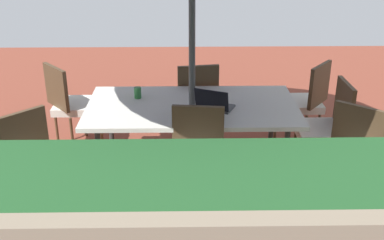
{
  "coord_description": "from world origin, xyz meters",
  "views": [
    {
      "loc": [
        0.07,
        4.19,
        2.46
      ],
      "look_at": [
        0.0,
        0.0,
        0.62
      ],
      "focal_mm": 44.84,
      "sensor_mm": 36.0,
      "label": 1
    }
  ],
  "objects_px": {
    "chair_southeast": "(71,102)",
    "cup": "(138,93)",
    "chair_north": "(196,160)",
    "chair_west": "(327,125)",
    "dining_table": "(192,110)",
    "chair_northeast": "(35,166)",
    "chair_northwest": "(348,159)",
    "chair_south": "(196,99)",
    "chair_southwest": "(305,99)",
    "laptop": "(214,104)"
  },
  "relations": [
    {
      "from": "chair_southeast",
      "to": "laptop",
      "type": "height_order",
      "value": "laptop"
    },
    {
      "from": "chair_southwest",
      "to": "cup",
      "type": "xyz_separation_m",
      "value": [
        1.78,
        0.51,
        0.28
      ]
    },
    {
      "from": "dining_table",
      "to": "chair_northeast",
      "type": "xyz_separation_m",
      "value": [
        1.29,
        0.74,
        -0.17
      ]
    },
    {
      "from": "chair_north",
      "to": "laptop",
      "type": "distance_m",
      "value": 0.65
    },
    {
      "from": "dining_table",
      "to": "chair_south",
      "type": "bearing_deg",
      "value": -94.35
    },
    {
      "from": "chair_west",
      "to": "chair_southeast",
      "type": "relative_size",
      "value": 1.0
    },
    {
      "from": "chair_west",
      "to": "chair_north",
      "type": "xyz_separation_m",
      "value": [
        1.28,
        0.7,
        0.0
      ]
    },
    {
      "from": "chair_northwest",
      "to": "chair_south",
      "type": "xyz_separation_m",
      "value": [
        1.24,
        -1.41,
        0.0
      ]
    },
    {
      "from": "chair_west",
      "to": "chair_northeast",
      "type": "bearing_deg",
      "value": -74.65
    },
    {
      "from": "chair_southwest",
      "to": "laptop",
      "type": "bearing_deg",
      "value": -13.48
    },
    {
      "from": "chair_northwest",
      "to": "chair_north",
      "type": "relative_size",
      "value": 1.0
    },
    {
      "from": "chair_northeast",
      "to": "chair_southeast",
      "type": "xyz_separation_m",
      "value": [
        0.01,
        -1.42,
        0.0
      ]
    },
    {
      "from": "chair_southwest",
      "to": "chair_south",
      "type": "bearing_deg",
      "value": -52.9
    },
    {
      "from": "chair_north",
      "to": "chair_west",
      "type": "bearing_deg",
      "value": 34.96
    },
    {
      "from": "chair_southeast",
      "to": "chair_northwest",
      "type": "bearing_deg",
      "value": -157.95
    },
    {
      "from": "dining_table",
      "to": "cup",
      "type": "distance_m",
      "value": 0.57
    },
    {
      "from": "laptop",
      "to": "chair_west",
      "type": "bearing_deg",
      "value": -149.0
    },
    {
      "from": "dining_table",
      "to": "chair_north",
      "type": "distance_m",
      "value": 0.7
    },
    {
      "from": "chair_southeast",
      "to": "cup",
      "type": "distance_m",
      "value": 0.96
    },
    {
      "from": "chair_northeast",
      "to": "chair_southwest",
      "type": "xyz_separation_m",
      "value": [
        -2.55,
        -1.44,
        0.0
      ]
    },
    {
      "from": "dining_table",
      "to": "chair_northwest",
      "type": "relative_size",
      "value": 2.02
    },
    {
      "from": "chair_south",
      "to": "dining_table",
      "type": "bearing_deg",
      "value": 77.54
    },
    {
      "from": "chair_northeast",
      "to": "chair_north",
      "type": "relative_size",
      "value": 1.0
    },
    {
      "from": "dining_table",
      "to": "chair_southeast",
      "type": "distance_m",
      "value": 1.48
    },
    {
      "from": "chair_northeast",
      "to": "laptop",
      "type": "height_order",
      "value": "laptop"
    },
    {
      "from": "chair_southeast",
      "to": "chair_southwest",
      "type": "bearing_deg",
      "value": -130.03
    },
    {
      "from": "cup",
      "to": "chair_northwest",
      "type": "bearing_deg",
      "value": 154.75
    },
    {
      "from": "chair_west",
      "to": "chair_northeast",
      "type": "distance_m",
      "value": 2.71
    },
    {
      "from": "chair_northwest",
      "to": "chair_northeast",
      "type": "bearing_deg",
      "value": -138.93
    },
    {
      "from": "chair_south",
      "to": "chair_north",
      "type": "bearing_deg",
      "value": 80.63
    },
    {
      "from": "chair_northeast",
      "to": "laptop",
      "type": "distance_m",
      "value": 1.65
    },
    {
      "from": "chair_northeast",
      "to": "chair_south",
      "type": "distance_m",
      "value": 2.0
    },
    {
      "from": "chair_northeast",
      "to": "laptop",
      "type": "xyz_separation_m",
      "value": [
        -1.5,
        -0.63,
        0.27
      ]
    },
    {
      "from": "chair_northwest",
      "to": "laptop",
      "type": "relative_size",
      "value": 2.5
    },
    {
      "from": "chair_south",
      "to": "chair_northeast",
      "type": "bearing_deg",
      "value": 39.51
    },
    {
      "from": "chair_southeast",
      "to": "cup",
      "type": "xyz_separation_m",
      "value": [
        -0.78,
        0.49,
        0.28
      ]
    },
    {
      "from": "dining_table",
      "to": "chair_northeast",
      "type": "distance_m",
      "value": 1.5
    },
    {
      "from": "chair_southwest",
      "to": "laptop",
      "type": "xyz_separation_m",
      "value": [
        1.06,
        0.81,
        0.27
      ]
    },
    {
      "from": "chair_west",
      "to": "chair_southwest",
      "type": "bearing_deg",
      "value": -176.68
    },
    {
      "from": "chair_northwest",
      "to": "laptop",
      "type": "bearing_deg",
      "value": -167.51
    },
    {
      "from": "chair_south",
      "to": "chair_north",
      "type": "xyz_separation_m",
      "value": [
        0.03,
        1.41,
        0.0
      ]
    },
    {
      "from": "chair_northwest",
      "to": "chair_south",
      "type": "height_order",
      "value": "same"
    },
    {
      "from": "dining_table",
      "to": "chair_northeast",
      "type": "relative_size",
      "value": 2.02
    },
    {
      "from": "laptop",
      "to": "cup",
      "type": "distance_m",
      "value": 0.79
    },
    {
      "from": "chair_southeast",
      "to": "dining_table",
      "type": "bearing_deg",
      "value": -157.99
    },
    {
      "from": "chair_northeast",
      "to": "laptop",
      "type": "bearing_deg",
      "value": -21.73
    },
    {
      "from": "chair_northwest",
      "to": "chair_southwest",
      "type": "distance_m",
      "value": 1.37
    },
    {
      "from": "chair_northeast",
      "to": "chair_southeast",
      "type": "bearing_deg",
      "value": 45.9
    },
    {
      "from": "chair_northeast",
      "to": "chair_southwest",
      "type": "relative_size",
      "value": 1.0
    },
    {
      "from": "chair_west",
      "to": "cup",
      "type": "relative_size",
      "value": 8.97
    }
  ]
}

